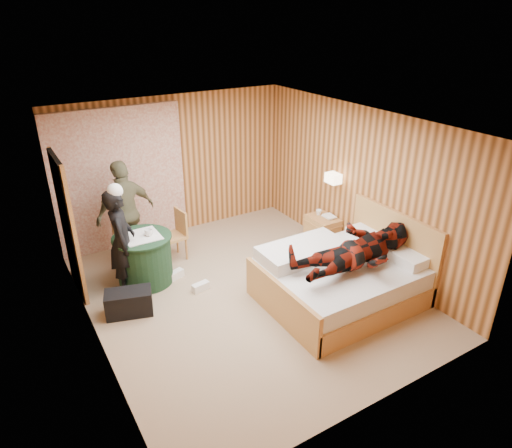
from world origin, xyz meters
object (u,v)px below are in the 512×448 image
nightstand (322,231)px  man_at_table (126,213)px  round_table (144,259)px  chair_near (176,231)px  man_on_bed (359,242)px  chair_far (128,232)px  wall_lamp (333,178)px  duffel_bag (129,303)px  woman_standing (122,241)px  bed (342,278)px

nightstand → man_at_table: (-3.01, 1.23, 0.58)m
round_table → chair_near: size_ratio=1.04×
nightstand → man_on_bed: (-0.73, -1.62, 0.72)m
chair_far → chair_near: 0.76m
wall_lamp → nightstand: bearing=107.9°
duffel_bag → woman_standing: bearing=92.7°
chair_far → woman_standing: woman_standing is taller
wall_lamp → round_table: bearing=168.4°
chair_far → man_on_bed: man_on_bed is taller
woman_standing → man_on_bed: 3.31m
round_table → man_on_bed: 3.17m
round_table → duffel_bag: 0.85m
nightstand → chair_far: (-3.03, 1.18, 0.25)m
wall_lamp → nightstand: 1.02m
duffel_bag → man_at_table: (0.47, 1.42, 0.69)m
chair_far → chair_near: chair_far is taller
chair_near → bed: bearing=27.5°
round_table → woman_standing: woman_standing is taller
nightstand → man_on_bed: bearing=-114.3°
round_table → woman_standing: size_ratio=0.55×
bed → chair_far: (-2.27, 2.57, 0.21)m
man_at_table → man_on_bed: size_ratio=0.97×
wall_lamp → chair_far: wall_lamp is taller
chair_far → duffel_bag: bearing=-118.1°
duffel_bag → man_at_table: bearing=89.0°
bed → round_table: 2.93m
man_on_bed → nightstand: bearing=65.7°
woman_standing → man_on_bed: man_on_bed is taller
chair_far → woman_standing: (-0.29, -0.75, 0.25)m
chair_near → duffel_bag: 1.65m
wall_lamp → round_table: 3.25m
wall_lamp → woman_standing: (-3.36, 0.57, -0.51)m
bed → woman_standing: 3.17m
nightstand → man_on_bed: size_ratio=0.32×
man_at_table → man_on_bed: man_on_bed is taller
woman_standing → man_at_table: 0.85m
chair_far → man_on_bed: bearing=-60.5°
bed → nightstand: size_ratio=3.69×
nightstand → man_at_table: size_ratio=0.33×
chair_far → duffel_bag: size_ratio=1.51×
duffel_bag → man_at_table: 1.64m
nightstand → woman_standing: size_ratio=0.36×
chair_far → man_on_bed: 3.65m
nightstand → chair_far: 3.26m
bed → chair_near: bearing=123.8°
man_at_table → man_on_bed: 3.65m
round_table → nightstand: bearing=-9.3°
duffel_bag → woman_standing: woman_standing is taller
duffel_bag → woman_standing: size_ratio=0.39×
duffel_bag → man_on_bed: size_ratio=0.35×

